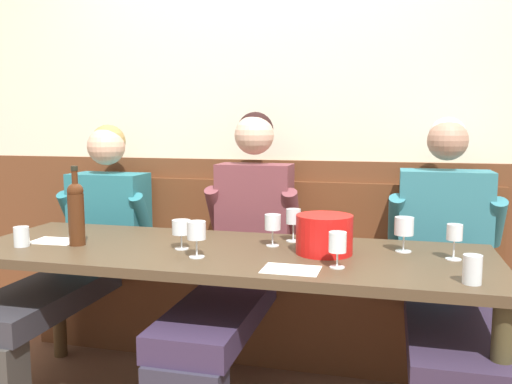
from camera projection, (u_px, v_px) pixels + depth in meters
The scene contains 20 objects.
room_wall_back at pixel (273, 101), 3.09m from camera, with size 6.80×0.08×2.80m, color beige.
wood_wainscot_panel at pixel (270, 249), 3.14m from camera, with size 6.80×0.03×1.06m, color brown.
wall_bench at pixel (262, 301), 2.97m from camera, with size 2.54×0.42×0.94m.
dining_table at pixel (225, 268), 2.29m from camera, with size 2.24×0.76×0.73m.
person_left_seat at pixel (79, 245), 2.83m from camera, with size 0.54×1.22×1.26m.
person_center_right_seat at pixel (238, 250), 2.61m from camera, with size 0.51×1.22×1.33m.
person_right_seat at pixel (449, 268), 2.37m from camera, with size 0.54×1.22×1.30m.
ice_bucket at pixel (324, 234), 2.20m from camera, with size 0.23×0.23×0.16m, color red.
wine_bottle_amber_mid at pixel (76, 211), 2.34m from camera, with size 0.07×0.07×0.35m.
wine_glass_near_bucket at pixel (404, 228), 2.22m from camera, with size 0.08×0.08×0.15m.
wine_glass_right_end at pixel (455, 234), 2.09m from camera, with size 0.06×0.06×0.14m.
wine_glass_mid_left at pixel (338, 243), 1.97m from camera, with size 0.07×0.07×0.14m.
wine_glass_mid_right at pixel (293, 218), 2.42m from camera, with size 0.07×0.07×0.15m.
wine_glass_center_front at pixel (273, 223), 2.33m from camera, with size 0.07×0.07×0.14m.
wine_glass_center_rear at pixel (181, 228), 2.27m from camera, with size 0.08×0.08×0.13m.
wine_glass_by_bottle at pixel (196, 232), 2.13m from camera, with size 0.08×0.08×0.15m.
water_tumbler_center at pixel (472, 269), 1.78m from camera, with size 0.06×0.06×0.10m, color silver.
water_tumbler_right at pixel (22, 237), 2.33m from camera, with size 0.07×0.07×0.09m, color silver.
tasting_sheet_left_guest at pixel (291, 270), 1.96m from camera, with size 0.21×0.15×0.00m, color white.
tasting_sheet_right_guest at pixel (55, 241), 2.44m from camera, with size 0.21×0.15×0.00m, color white.
Camera 1 is at (0.68, -1.97, 1.26)m, focal length 37.30 mm.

